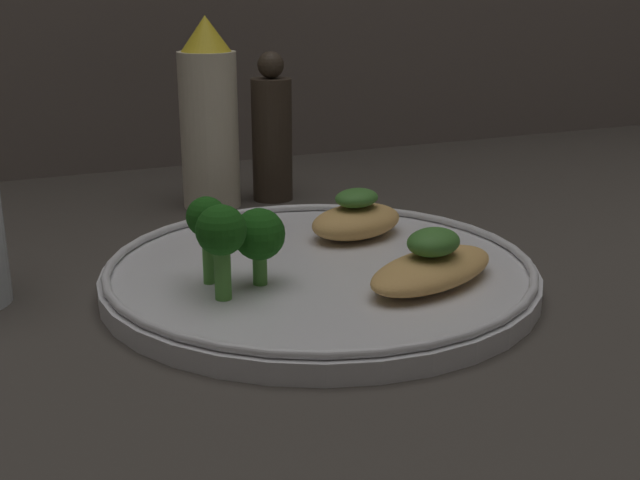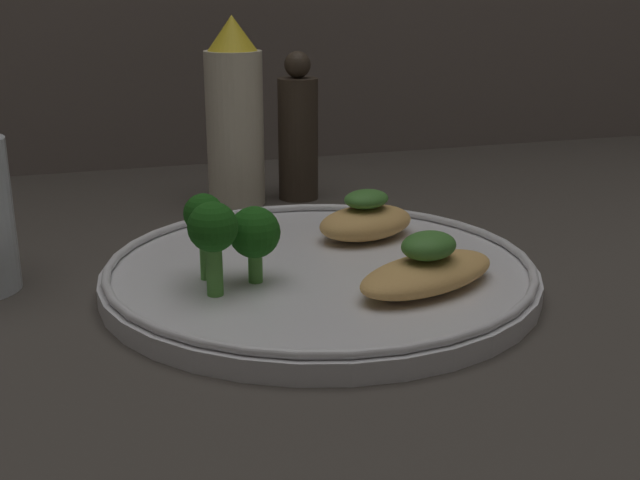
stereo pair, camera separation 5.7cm
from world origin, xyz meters
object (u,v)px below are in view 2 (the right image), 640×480
(broccoli_bunch, at_px, (229,230))
(sauce_bottle, at_px, (235,116))
(plate, at_px, (320,272))
(pepper_grinder, at_px, (298,133))

(broccoli_bunch, relative_size, sauce_bottle, 0.36)
(plate, relative_size, sauce_bottle, 1.72)
(sauce_bottle, height_order, pepper_grinder, sauce_bottle)
(plate, height_order, sauce_bottle, sauce_bottle)
(plate, xyz_separation_m, pepper_grinder, (0.05, 0.24, 0.06))
(plate, relative_size, pepper_grinder, 2.13)
(broccoli_bunch, xyz_separation_m, pepper_grinder, (0.12, 0.26, 0.01))
(plate, relative_size, broccoli_bunch, 4.83)
(plate, distance_m, sauce_bottle, 0.25)
(plate, xyz_separation_m, sauce_bottle, (-0.01, 0.24, 0.08))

